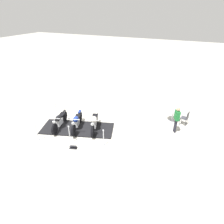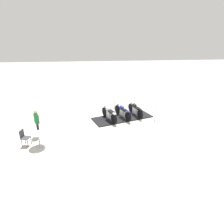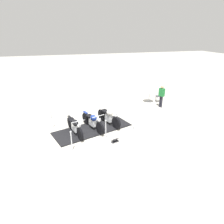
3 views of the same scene
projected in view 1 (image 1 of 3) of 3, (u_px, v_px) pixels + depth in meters
ground_plane at (78, 129)px, 11.81m from camera, size 80.00×80.00×0.00m
display_platform at (78, 128)px, 11.79m from camera, size 4.66×2.91×0.06m
motorcycle_black at (59, 121)px, 11.63m from camera, size 0.80×2.13×0.97m
motorcycle_navy at (77, 122)px, 11.52m from camera, size 0.98×2.20×1.01m
motorcycle_cream at (94, 122)px, 11.41m from camera, size 1.00×2.06×1.00m
stanchion_left_front at (56, 111)px, 13.05m from camera, size 0.30×0.30×1.08m
stanchion_right_rear at (104, 140)px, 10.22m from camera, size 0.31×0.31×1.03m
stanchion_right_front at (38, 136)px, 10.60m from camera, size 0.34×0.34×1.07m
stanchion_right_mid at (70, 137)px, 10.39m from camera, size 0.32×0.32×1.13m
info_placard at (73, 147)px, 10.15m from camera, size 0.45×0.34×0.20m
cafe_table at (173, 113)px, 12.37m from camera, size 0.85×0.85×0.79m
cafe_chair_near_table at (186, 117)px, 11.96m from camera, size 0.48×0.48×0.93m
bystander_person at (177, 118)px, 11.07m from camera, size 0.37×0.46×1.64m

